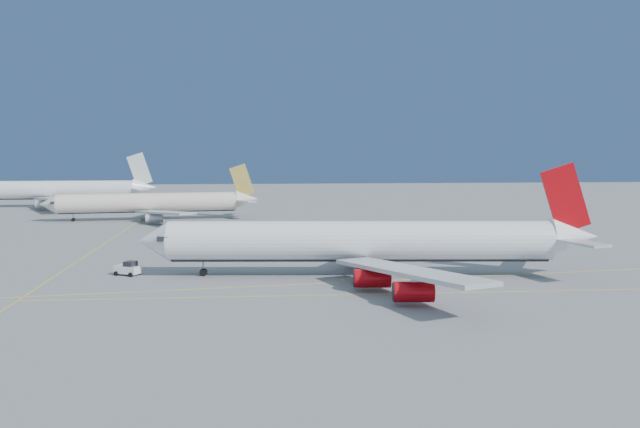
{
  "coord_description": "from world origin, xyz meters",
  "views": [
    {
      "loc": [
        -9.19,
        -106.76,
        20.08
      ],
      "look_at": [
        2.45,
        24.85,
        7.0
      ],
      "focal_mm": 40.0,
      "sensor_mm": 36.0,
      "label": 1
    }
  ],
  "objects_px": {
    "airliner_third": "(54,190)",
    "pushback_tug": "(128,269)",
    "airliner_virgin": "(370,242)",
    "airliner_etihad": "(153,203)"
  },
  "relations": [
    {
      "from": "airliner_etihad",
      "to": "airliner_virgin",
      "type": "bearing_deg",
      "value": -69.23
    },
    {
      "from": "pushback_tug",
      "to": "airliner_etihad",
      "type": "bearing_deg",
      "value": 123.05
    },
    {
      "from": "pushback_tug",
      "to": "airliner_third",
      "type": "bearing_deg",
      "value": 137.51
    },
    {
      "from": "airliner_virgin",
      "to": "pushback_tug",
      "type": "height_order",
      "value": "airliner_virgin"
    },
    {
      "from": "airliner_etihad",
      "to": "airliner_third",
      "type": "xyz_separation_m",
      "value": [
        -36.99,
        42.69,
        0.76
      ]
    },
    {
      "from": "airliner_virgin",
      "to": "airliner_third",
      "type": "height_order",
      "value": "airliner_third"
    },
    {
      "from": "airliner_etihad",
      "to": "airliner_third",
      "type": "height_order",
      "value": "airliner_third"
    },
    {
      "from": "airliner_third",
      "to": "pushback_tug",
      "type": "xyz_separation_m",
      "value": [
        44.68,
        -123.53,
        -4.23
      ]
    },
    {
      "from": "pushback_tug",
      "to": "airliner_virgin",
      "type": "bearing_deg",
      "value": 21.91
    },
    {
      "from": "airliner_virgin",
      "to": "airliner_third",
      "type": "distance_m",
      "value": 151.06
    }
  ]
}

